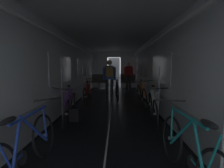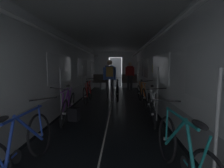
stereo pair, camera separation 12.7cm
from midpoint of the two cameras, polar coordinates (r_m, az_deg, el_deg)
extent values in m
plane|color=black|center=(2.57, -4.38, -27.19)|extent=(60.00, 60.00, 0.00)
cube|color=black|center=(5.81, -15.08, -8.22)|extent=(0.08, 11.50, 0.01)
cube|color=black|center=(5.69, 13.58, -8.47)|extent=(0.08, 11.50, 0.01)
cube|color=beige|center=(5.58, -0.90, -8.62)|extent=(0.03, 11.27, 0.00)
cube|color=#9EA0A5|center=(5.77, -16.12, -5.33)|extent=(0.12, 11.50, 0.60)
cube|color=white|center=(5.67, -16.48, 6.92)|extent=(0.12, 11.50, 1.85)
cube|color=white|center=(5.10, -17.72, 5.04)|extent=(0.02, 1.90, 0.80)
cube|color=white|center=(7.87, -10.80, 5.44)|extent=(0.02, 1.90, 0.80)
cube|color=white|center=(10.70, -7.51, 5.61)|extent=(0.02, 1.90, 0.80)
cube|color=yellow|center=(5.22, -17.26, 5.07)|extent=(0.01, 0.20, 0.28)
cylinder|color=white|center=(5.61, -13.27, 12.90)|extent=(0.07, 11.04, 0.07)
cylinder|color=#B7BABF|center=(4.56, -17.76, -3.25)|extent=(0.04, 0.04, 1.40)
cylinder|color=#B7BABF|center=(7.04, -10.78, 0.10)|extent=(0.04, 0.04, 1.40)
cube|color=#9EA0A5|center=(5.65, 14.65, -5.53)|extent=(0.12, 11.50, 0.60)
cube|color=white|center=(5.54, 14.99, 6.98)|extent=(0.12, 11.50, 1.85)
cube|color=white|center=(4.97, 15.74, 5.09)|extent=(0.02, 1.90, 0.80)
cube|color=white|center=(7.79, 10.55, 5.44)|extent=(0.02, 1.90, 0.80)
cube|color=white|center=(10.64, 8.13, 5.60)|extent=(0.02, 1.90, 0.80)
cube|color=yellow|center=(5.90, 13.47, 5.25)|extent=(0.01, 0.20, 0.28)
cylinder|color=white|center=(5.52, 11.62, 13.06)|extent=(0.07, 11.04, 0.07)
cylinder|color=#B7BABF|center=(2.07, 32.79, -15.01)|extent=(0.04, 0.04, 1.40)
cylinder|color=#B7BABF|center=(4.42, 15.12, -3.44)|extent=(0.04, 0.04, 1.40)
cylinder|color=#B7BABF|center=(6.96, 10.12, 0.04)|extent=(0.04, 0.04, 1.40)
cube|color=white|center=(11.27, -4.49, 5.02)|extent=(1.00, 0.12, 2.45)
cube|color=white|center=(11.23, 5.23, 5.01)|extent=(1.00, 0.12, 2.45)
cube|color=white|center=(11.24, 0.37, 10.27)|extent=(0.90, 0.12, 0.40)
cube|color=#4C4F54|center=(11.91, 0.43, 4.12)|extent=(0.81, 0.04, 2.05)
cube|color=white|center=(5.51, -0.95, 17.51)|extent=(3.14, 11.62, 0.12)
cylinder|color=gray|center=(10.27, -4.79, -0.69)|extent=(0.12, 0.12, 0.44)
cube|color=#47423D|center=(10.25, -4.80, 0.81)|extent=(0.96, 0.44, 0.10)
cube|color=#47423D|center=(10.42, -4.70, 2.27)|extent=(0.96, 0.08, 0.40)
torus|color=gray|center=(10.49, -7.03, 3.37)|extent=(0.14, 0.14, 0.02)
cylinder|color=gray|center=(10.23, 5.28, -0.72)|extent=(0.12, 0.12, 0.44)
cube|color=#47423D|center=(10.21, 5.29, 0.78)|extent=(0.96, 0.44, 0.10)
cube|color=#47423D|center=(10.38, 5.24, 2.25)|extent=(0.96, 0.08, 0.40)
torus|color=gray|center=(10.38, 2.86, 3.38)|extent=(0.14, 0.14, 0.02)
torus|color=black|center=(2.94, -23.73, -15.97)|extent=(0.14, 0.67, 0.67)
cylinder|color=#B2B2B7|center=(2.94, -23.73, -15.97)|extent=(0.10, 0.05, 0.06)
cylinder|color=#2342B7|center=(2.60, -26.48, -13.97)|extent=(0.13, 0.54, 0.56)
cylinder|color=#2342B7|center=(2.27, -31.72, -17.12)|extent=(0.11, 0.34, 0.55)
cylinder|color=#2342B7|center=(2.37, -27.81, -9.26)|extent=(0.05, 0.82, 0.04)
cylinder|color=#2342B7|center=(2.10, -35.33, -18.64)|extent=(0.10, 0.16, 0.49)
cylinder|color=#2342B7|center=(2.34, -33.17, -23.00)|extent=(0.03, 0.45, 0.07)
cylinder|color=#2342B7|center=(2.83, -23.58, -11.74)|extent=(0.10, 0.09, 0.49)
cylinder|color=black|center=(2.52, -29.99, -21.29)|extent=(0.04, 0.17, 0.17)
ellipsoid|color=black|center=(2.01, -33.99, -10.53)|extent=(0.10, 0.24, 0.07)
cylinder|color=black|center=(2.74, -22.78, -4.93)|extent=(0.44, 0.03, 0.09)
torus|color=black|center=(4.92, 12.51, -6.79)|extent=(0.16, 0.68, 0.67)
cylinder|color=#B2B2B7|center=(4.92, 12.51, -6.79)|extent=(0.10, 0.06, 0.06)
torus|color=black|center=(3.93, 13.95, -10.05)|extent=(0.16, 0.68, 0.67)
cylinder|color=#B2B2B7|center=(3.93, 13.95, -10.05)|extent=(0.10, 0.06, 0.06)
cylinder|color=silver|center=(4.19, 13.76, -5.98)|extent=(0.05, 0.54, 0.56)
cylinder|color=silver|center=(4.59, 13.16, -4.92)|extent=(0.11, 0.34, 0.55)
cylinder|color=silver|center=(4.30, 13.91, -2.10)|extent=(0.11, 0.82, 0.04)
cylinder|color=silver|center=(4.80, 12.91, -4.16)|extent=(0.05, 0.17, 0.49)
cylinder|color=silver|center=(4.70, 12.75, -7.66)|extent=(0.07, 0.45, 0.07)
cylinder|color=silver|center=(3.91, 14.29, -6.51)|extent=(0.08, 0.09, 0.49)
cylinder|color=black|center=(4.49, 13.00, -8.60)|extent=(0.04, 0.17, 0.17)
ellipsoid|color=black|center=(4.71, 13.37, -0.66)|extent=(0.12, 0.25, 0.07)
cylinder|color=black|center=(3.83, 14.89, -1.59)|extent=(0.44, 0.07, 0.06)
torus|color=black|center=(2.74, 18.62, -17.41)|extent=(0.12, 0.67, 0.67)
cylinder|color=#B2B2B7|center=(2.74, 18.62, -17.41)|extent=(0.10, 0.06, 0.06)
cylinder|color=teal|center=(2.38, 21.31, -15.42)|extent=(0.11, 0.54, 0.56)
cylinder|color=teal|center=(2.05, 26.20, -19.29)|extent=(0.05, 0.34, 0.55)
cylinder|color=teal|center=(2.16, 22.87, -10.31)|extent=(0.09, 0.82, 0.04)
cylinder|color=teal|center=(1.86, 29.75, -21.31)|extent=(0.06, 0.16, 0.49)
cylinder|color=teal|center=(2.62, 18.74, -12.82)|extent=(0.05, 0.09, 0.49)
cylinder|color=black|center=(2.29, 24.23, -23.73)|extent=(0.03, 0.17, 0.17)
ellipsoid|color=black|center=(1.78, 28.88, -12.05)|extent=(0.11, 0.25, 0.07)
cylinder|color=black|center=(2.55, 18.40, -5.41)|extent=(0.44, 0.06, 0.05)
torus|color=black|center=(6.86, 8.85, -3.12)|extent=(0.14, 0.67, 0.67)
cylinder|color=#B2B2B7|center=(6.86, 8.85, -3.12)|extent=(0.10, 0.06, 0.06)
torus|color=black|center=(5.87, 10.65, -4.68)|extent=(0.14, 0.67, 0.67)
cylinder|color=#B2B2B7|center=(5.87, 10.65, -4.68)|extent=(0.10, 0.06, 0.06)
cylinder|color=orange|center=(6.14, 10.28, -2.13)|extent=(0.12, 0.54, 0.56)
cylinder|color=orange|center=(6.54, 9.54, -1.63)|extent=(0.08, 0.35, 0.55)
cylinder|color=orange|center=(6.27, 10.28, 0.46)|extent=(0.08, 0.82, 0.04)
cylinder|color=orange|center=(6.76, 9.20, -1.19)|extent=(0.08, 0.16, 0.49)
cylinder|color=orange|center=(6.64, 9.17, -3.61)|extent=(0.05, 0.45, 0.07)
cylinder|color=orange|center=(5.87, 10.87, -2.30)|extent=(0.08, 0.09, 0.49)
cylinder|color=black|center=(6.43, 9.52, -4.14)|extent=(0.04, 0.17, 0.17)
ellipsoid|color=black|center=(6.68, 9.58, 1.32)|extent=(0.11, 0.24, 0.07)
cylinder|color=black|center=(5.81, 11.32, 1.00)|extent=(0.44, 0.05, 0.07)
torus|color=black|center=(4.97, -14.23, -6.72)|extent=(0.20, 0.68, 0.67)
cylinder|color=#B2B2B7|center=(4.97, -14.23, -6.72)|extent=(0.10, 0.06, 0.06)
torus|color=black|center=(3.99, -16.58, -9.90)|extent=(0.20, 0.68, 0.67)
cylinder|color=#B2B2B7|center=(3.99, -16.58, -9.90)|extent=(0.10, 0.06, 0.06)
cylinder|color=purple|center=(4.25, -16.22, -5.91)|extent=(0.06, 0.55, 0.56)
cylinder|color=purple|center=(4.64, -15.24, -4.88)|extent=(0.14, 0.34, 0.55)
cylinder|color=purple|center=(4.36, -16.38, -2.11)|extent=(0.13, 0.82, 0.04)
cylinder|color=purple|center=(4.86, -14.82, -4.13)|extent=(0.08, 0.17, 0.49)
cylinder|color=purple|center=(4.76, -14.62, -7.57)|extent=(0.08, 0.45, 0.07)
cylinder|color=purple|center=(3.97, -17.06, -6.43)|extent=(0.10, 0.08, 0.49)
cylinder|color=black|center=(4.54, -15.05, -8.50)|extent=(0.05, 0.17, 0.17)
ellipsoid|color=black|center=(4.77, -15.49, -0.69)|extent=(0.12, 0.25, 0.07)
cylinder|color=black|center=(3.90, -17.94, -1.61)|extent=(0.44, 0.07, 0.08)
torus|color=black|center=(6.06, -9.84, -4.33)|extent=(0.12, 0.67, 0.67)
cylinder|color=#B2B2B7|center=(6.06, -9.84, -4.33)|extent=(0.10, 0.05, 0.06)
torus|color=black|center=(7.05, -8.39, -2.86)|extent=(0.12, 0.67, 0.67)
cylinder|color=#B2B2B7|center=(7.05, -8.39, -2.86)|extent=(0.10, 0.05, 0.06)
cylinder|color=red|center=(6.71, -8.61, -1.43)|extent=(0.09, 0.54, 0.56)
cylinder|color=red|center=(6.31, -9.19, -1.91)|extent=(0.10, 0.34, 0.55)
cylinder|color=red|center=(6.52, -8.61, 0.69)|extent=(0.06, 0.82, 0.04)
cylinder|color=red|center=(6.08, -9.52, -1.99)|extent=(0.08, 0.16, 0.49)
cylinder|color=red|center=(6.28, -9.50, -4.17)|extent=(0.04, 0.45, 0.07)
cylinder|color=red|center=(6.99, -8.24, -0.95)|extent=(0.08, 0.09, 0.49)
cylinder|color=black|center=(6.50, -9.18, -4.02)|extent=(0.03, 0.17, 0.17)
ellipsoid|color=black|center=(6.09, -9.18, 0.88)|extent=(0.10, 0.24, 0.07)
cylinder|color=black|center=(6.97, -7.95, 1.85)|extent=(0.44, 0.03, 0.07)
cylinder|color=#2D2D33|center=(6.79, -2.27, -2.14)|extent=(0.13, 0.13, 0.90)
cylinder|color=#2D2D33|center=(6.79, -0.58, -2.14)|extent=(0.13, 0.13, 0.90)
cube|color=#2D4C99|center=(6.73, -1.44, 4.03)|extent=(0.37, 0.24, 0.56)
cylinder|color=#2D4C99|center=(6.75, -3.31, 3.60)|extent=(0.10, 0.20, 0.53)
cylinder|color=#2D4C99|center=(6.75, 0.43, 3.61)|extent=(0.10, 0.20, 0.53)
sphere|color=tan|center=(6.72, -1.45, 7.44)|extent=(0.21, 0.21, 0.21)
cube|color=olive|center=(6.55, -1.43, 4.33)|extent=(0.29, 0.18, 0.40)
torus|color=black|center=(6.54, 1.49, -3.47)|extent=(0.10, 0.67, 0.67)
cylinder|color=#B2B2B7|center=(6.54, 1.49, -3.47)|extent=(0.09, 0.06, 0.05)
torus|color=black|center=(7.55, 0.99, -2.20)|extent=(0.10, 0.67, 0.67)
cylinder|color=#B2B2B7|center=(7.55, 0.99, -2.20)|extent=(0.09, 0.06, 0.05)
cylinder|color=black|center=(7.21, 1.09, -0.83)|extent=(0.09, 0.54, 0.56)
cylinder|color=black|center=(6.80, 1.29, -1.24)|extent=(0.05, 0.34, 0.55)
cylinder|color=black|center=(7.03, 1.12, 1.17)|extent=(0.09, 0.82, 0.03)
cylinder|color=black|center=(6.58, 1.41, -1.29)|extent=(0.05, 0.16, 0.49)
cylinder|color=black|center=(6.77, 1.37, -3.35)|extent=(0.05, 0.45, 0.07)
cylinder|color=black|center=(7.49, 0.96, -0.40)|extent=(0.04, 0.09, 0.49)
cylinder|color=black|center=(6.99, 1.26, -3.23)|extent=(0.03, 0.17, 0.17)
ellipsoid|color=black|center=(6.59, 1.33, 1.38)|extent=(0.11, 0.25, 0.06)
cylinder|color=black|center=(7.48, 0.90, 2.23)|extent=(0.44, 0.05, 0.03)
cylinder|color=#2D2D33|center=(9.92, 5.98, 0.39)|extent=(0.13, 0.13, 0.90)
cylinder|color=#2D2D33|center=(9.91, 4.83, 0.40)|extent=(0.13, 0.13, 0.90)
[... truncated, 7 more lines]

